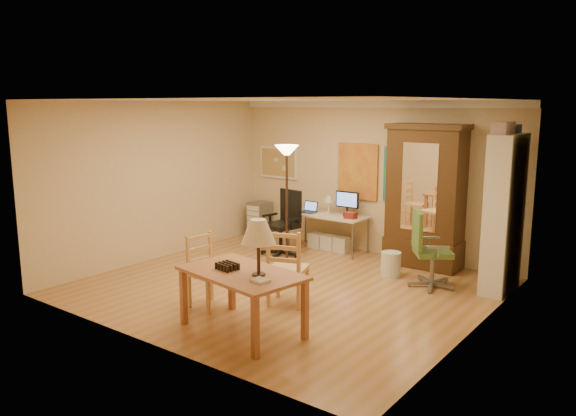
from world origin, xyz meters
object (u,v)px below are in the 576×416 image
Objects in this scene: computer_desk at (330,229)px; armoire at (425,205)px; dining_table at (248,261)px; bookshelf at (504,214)px; office_chair_green at (429,267)px; office_chair_black at (282,238)px.

armoire reaches higher than computer_desk.
dining_table is 3.88m from armoire.
dining_table is 4.01m from computer_desk.
armoire is at bearing 82.74° from dining_table.
dining_table is at bearing -71.12° from computer_desk.
bookshelf reaches higher than dining_table.
bookshelf is at bearing 28.18° from office_chair_green.
dining_table is at bearing -97.26° from armoire.
armoire is 1.04× the size of bookshelf.
office_chair_green is 1.28m from bookshelf.
bookshelf is at bearing 4.99° from office_chair_black.
bookshelf is (3.17, -0.43, 0.71)m from computer_desk.
armoire is at bearing 20.09° from office_chair_black.
dining_table is 1.08× the size of computer_desk.
office_chair_black is 3.78m from bookshelf.
office_chair_black is at bearing 177.07° from office_chair_green.
bookshelf is (3.68, 0.32, 0.81)m from office_chair_black.
armoire is at bearing 159.59° from bookshelf.
dining_table reaches higher than office_chair_black.
office_chair_green is at bearing -2.93° from office_chair_black.
office_chair_green is at bearing 70.56° from dining_table.
computer_desk is 2.47m from office_chair_green.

